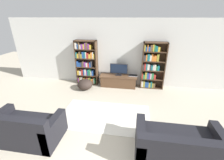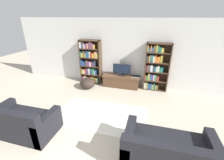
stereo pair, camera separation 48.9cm
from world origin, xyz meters
name	(u,v)px [view 1 (the left image)]	position (x,y,z in m)	size (l,w,h in m)	color
wall_back	(116,53)	(0.00, 4.23, 1.30)	(8.80, 0.06, 2.60)	silver
bookshelf_left	(86,63)	(-1.20, 4.05, 0.87)	(0.87, 0.30, 1.80)	#422D1E
bookshelf_right	(152,66)	(1.40, 4.05, 0.89)	(0.87, 0.30, 1.80)	#422D1E
tv_stand	(118,81)	(0.14, 3.93, 0.23)	(1.48, 0.47, 0.46)	brown
television	(119,69)	(0.14, 3.99, 0.71)	(0.70, 0.16, 0.47)	black
laptop	(133,76)	(0.72, 4.01, 0.47)	(0.35, 0.21, 0.03)	#B7B7BC
area_rug	(105,116)	(0.00, 1.88, 0.01)	(2.54, 1.43, 0.02)	beige
couch_left_sectional	(25,129)	(-1.62, 0.76, 0.28)	(1.58, 0.87, 0.82)	black
couch_right_sofa	(179,147)	(1.73, 0.78, 0.28)	(1.71, 0.99, 0.81)	black
beanbag_ottoman	(85,84)	(-1.11, 3.45, 0.20)	(0.59, 0.59, 0.41)	#2D231E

